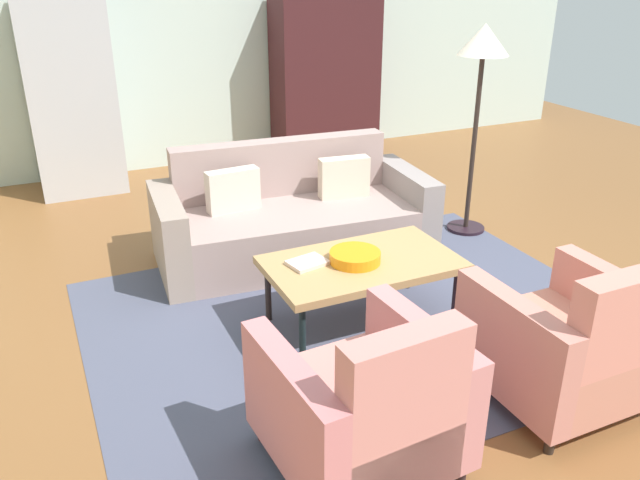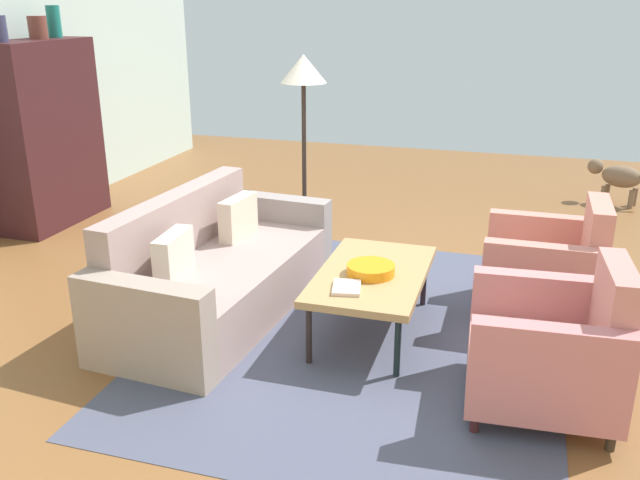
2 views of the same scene
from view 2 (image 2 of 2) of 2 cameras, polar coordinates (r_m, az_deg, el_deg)
The scene contains 14 objects.
ground_plane at distance 5.09m, azimuth 2.29°, elevation -5.63°, with size 11.42×11.42×0.00m, color brown.
area_rug at distance 4.76m, azimuth 3.69°, elevation -7.54°, with size 3.40×2.60×0.01m, color #4B4F64.
couch at distance 4.99m, azimuth -9.02°, elevation -2.80°, with size 2.17×1.06×0.86m.
coffee_table at distance 4.58m, azimuth 4.41°, elevation -3.10°, with size 1.20×0.70×0.45m.
armchair_left at distance 3.99m, azimuth 19.18°, elevation -8.91°, with size 0.85×0.85×0.88m.
armchair_right at distance 5.08m, azimuth 18.86°, elevation -2.59°, with size 0.80×0.80×0.88m.
fruit_bowl at distance 4.50m, azimuth 4.29°, elevation -2.49°, with size 0.32×0.32×0.07m, color orange.
book_stack at distance 4.28m, azimuth 2.26°, elevation -4.02°, with size 0.26×0.22×0.02m.
cabinet at distance 7.30m, azimuth -22.12°, elevation 8.23°, with size 1.20×0.51×1.80m.
vase_tall at distance 6.88m, azimuth -25.32°, elevation 15.76°, with size 0.12×0.12×0.23m, color #383857.
vase_round at distance 7.26m, azimuth -22.65°, elevation 16.17°, with size 0.18×0.18×0.21m, color brown.
vase_small at distance 7.46m, azimuth -21.47°, elevation 16.73°, with size 0.13×0.13×0.30m, color #1A7367.
floor_lamp at distance 6.03m, azimuth -1.39°, elevation 12.74°, with size 0.40×0.40×1.72m.
dog at distance 8.18m, azimuth 23.74°, elevation 4.91°, with size 0.38×0.68×0.48m.
Camera 2 is at (-4.46, -1.13, 2.19)m, focal length 38.05 mm.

